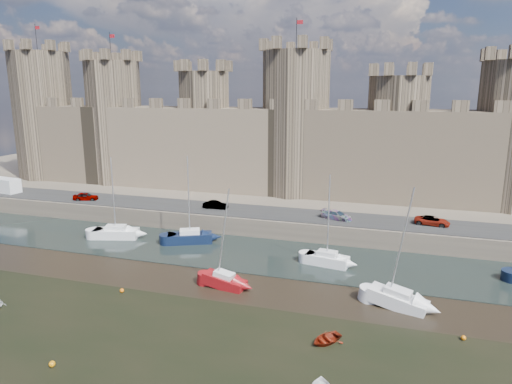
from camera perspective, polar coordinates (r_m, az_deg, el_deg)
ground at (r=37.17m, az=-15.95°, el=-19.64°), size 160.00×160.00×0.00m
water_channel at (r=56.57m, az=-2.63°, el=-7.50°), size 160.00×12.00×0.08m
quay at (r=89.69m, az=5.11°, el=0.90°), size 160.00×60.00×2.50m
road at (r=64.86m, az=0.32°, el=-2.49°), size 160.00×7.00×0.10m
castle at (r=76.65m, az=2.91°, el=6.80°), size 108.50×11.00×29.00m
car_0 at (r=76.30m, az=-20.52°, el=-0.53°), size 4.05×2.66×1.28m
car_1 at (r=66.69m, az=-5.10°, el=-1.63°), size 3.67×1.43×1.19m
car_2 at (r=62.00m, az=10.05°, el=-2.88°), size 4.52×2.90×1.22m
car_3 at (r=62.73m, az=21.16°, el=-3.39°), size 4.57×2.58×1.20m
van at (r=87.74m, az=-28.88°, el=0.71°), size 5.84×3.09×2.43m
sailboat_0 at (r=64.13m, az=-17.11°, el=-4.85°), size 6.24×3.74×10.93m
sailboat_1 at (r=60.07m, az=-8.26°, el=-5.56°), size 6.07×4.36×11.36m
sailboat_2 at (r=52.84m, az=8.86°, el=-8.23°), size 5.07×2.61×10.45m
sailboat_4 at (r=46.99m, az=-4.00°, el=-10.94°), size 4.59×2.29×10.30m
sailboat_5 at (r=44.89m, az=17.27°, el=-12.64°), size 5.63×3.36×11.39m
dinghy_3 at (r=49.28m, az=-29.37°, el=-12.03°), size 1.61×1.58×0.64m
dinghy_4 at (r=38.26m, az=8.77°, el=-17.76°), size 3.24×3.38×0.57m
buoy_1 at (r=47.84m, az=-16.43°, el=-11.73°), size 0.43×0.43×0.43m
buoy_3 at (r=41.67m, az=24.51°, el=-16.26°), size 0.41×0.41×0.41m
buoy_4 at (r=38.12m, az=-24.14°, el=-19.03°), size 0.47×0.47×0.47m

